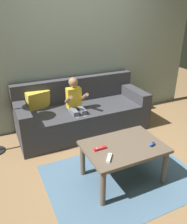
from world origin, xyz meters
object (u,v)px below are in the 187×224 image
(couch, at_px, (81,113))
(person_seated_on_couch, at_px, (76,105))
(game_remote_red_far_corner, at_px, (100,149))
(coffee_table, at_px, (123,151))
(game_remote_white_near_edge, at_px, (109,158))
(nunchuk_blue, at_px, (152,144))

(couch, bearing_deg, person_seated_on_couch, -131.38)
(game_remote_red_far_corner, bearing_deg, coffee_table, -8.44)
(coffee_table, xyz_separation_m, game_remote_red_far_corner, (-0.27, 0.04, 0.08))
(game_remote_white_near_edge, bearing_deg, game_remote_red_far_corner, 92.94)
(game_remote_white_near_edge, xyz_separation_m, game_remote_red_far_corner, (-0.01, 0.19, 0.00))
(coffee_table, relative_size, nunchuk_blue, 8.89)
(couch, height_order, person_seated_on_couch, person_seated_on_couch)
(couch, bearing_deg, game_remote_white_near_edge, -101.20)
(coffee_table, bearing_deg, game_remote_white_near_edge, -151.02)
(coffee_table, height_order, game_remote_white_near_edge, game_remote_white_near_edge)
(game_remote_white_near_edge, bearing_deg, person_seated_on_couch, 84.03)
(person_seated_on_couch, bearing_deg, couch, 48.62)
(coffee_table, bearing_deg, couch, 89.09)
(coffee_table, distance_m, game_remote_red_far_corner, 0.29)
(couch, xyz_separation_m, coffee_table, (-0.02, -1.30, 0.09))
(person_seated_on_couch, bearing_deg, game_remote_white_near_edge, -95.97)
(nunchuk_blue, bearing_deg, game_remote_red_far_corner, 162.57)
(person_seated_on_couch, xyz_separation_m, nunchuk_blue, (0.41, -1.26, -0.06))
(couch, xyz_separation_m, nunchuk_blue, (0.26, -1.43, 0.19))
(game_remote_white_near_edge, relative_size, nunchuk_blue, 1.33)
(coffee_table, relative_size, game_remote_white_near_edge, 6.67)
(coffee_table, height_order, game_remote_red_far_corner, game_remote_red_far_corner)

